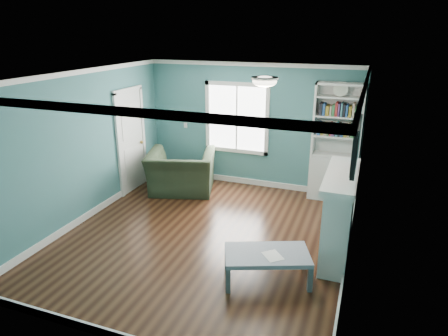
% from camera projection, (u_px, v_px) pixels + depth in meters
% --- Properties ---
extents(floor, '(5.00, 5.00, 0.00)m').
position_uv_depth(floor, '(205.00, 236.00, 6.58)').
color(floor, black).
rests_on(floor, ground).
extents(room_walls, '(5.00, 5.00, 5.00)m').
position_uv_depth(room_walls, '(203.00, 144.00, 6.05)').
color(room_walls, '#43787F').
rests_on(room_walls, ground).
extents(trim, '(4.50, 5.00, 2.60)m').
position_uv_depth(trim, '(204.00, 165.00, 6.17)').
color(trim, white).
rests_on(trim, ground).
extents(window, '(1.40, 0.06, 1.50)m').
position_uv_depth(window, '(237.00, 118.00, 8.39)').
color(window, white).
rests_on(window, room_walls).
extents(bookshelf, '(0.90, 0.35, 2.31)m').
position_uv_depth(bookshelf, '(335.00, 155.00, 7.73)').
color(bookshelf, silver).
rests_on(bookshelf, ground).
extents(fireplace, '(0.44, 1.58, 1.30)m').
position_uv_depth(fireplace, '(340.00, 216.00, 5.86)').
color(fireplace, black).
rests_on(fireplace, ground).
extents(tv, '(0.06, 1.10, 0.65)m').
position_uv_depth(tv, '(357.00, 145.00, 5.46)').
color(tv, black).
rests_on(tv, fireplace).
extents(door, '(0.12, 0.98, 2.17)m').
position_uv_depth(door, '(131.00, 140.00, 8.19)').
color(door, silver).
rests_on(door, ground).
extents(ceiling_fixture, '(0.38, 0.38, 0.15)m').
position_uv_depth(ceiling_fixture, '(265.00, 81.00, 5.53)').
color(ceiling_fixture, white).
rests_on(ceiling_fixture, room_walls).
extents(light_switch, '(0.08, 0.01, 0.12)m').
position_uv_depth(light_switch, '(186.00, 125.00, 8.87)').
color(light_switch, white).
rests_on(light_switch, room_walls).
extents(recliner, '(1.52, 1.21, 1.16)m').
position_uv_depth(recliner, '(181.00, 165.00, 8.20)').
color(recliner, '#202E1D').
rests_on(recliner, ground).
extents(coffee_table, '(1.27, 0.98, 0.41)m').
position_uv_depth(coffee_table, '(267.00, 256.00, 5.33)').
color(coffee_table, '#444D52').
rests_on(coffee_table, ground).
extents(paper_sheet, '(0.34, 0.34, 0.00)m').
position_uv_depth(paper_sheet, '(273.00, 256.00, 5.24)').
color(paper_sheet, white).
rests_on(paper_sheet, coffee_table).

